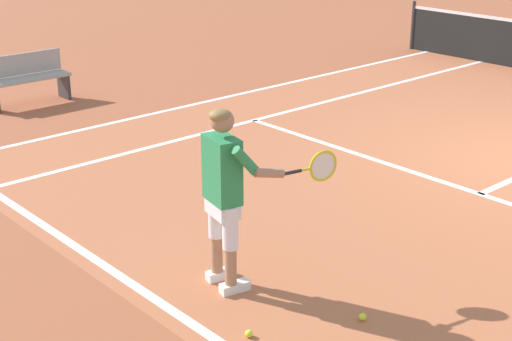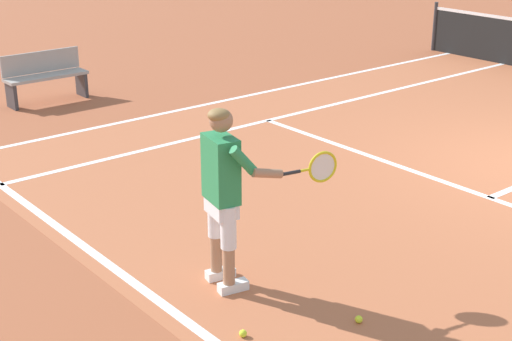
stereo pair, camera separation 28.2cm
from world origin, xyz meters
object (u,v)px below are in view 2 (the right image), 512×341
at_px(tennis_player, 224,187).
at_px(tennis_ball_near_feet, 359,319).
at_px(tennis_ball_by_baseline, 243,333).
at_px(courtside_bench, 45,76).

relative_size(tennis_player, tennis_ball_near_feet, 25.95).
bearing_deg(tennis_ball_near_feet, tennis_ball_by_baseline, -116.75).
bearing_deg(tennis_player, tennis_ball_by_baseline, -28.08).
relative_size(tennis_ball_near_feet, tennis_ball_by_baseline, 1.00).
bearing_deg(tennis_ball_by_baseline, tennis_player, 151.92).
bearing_deg(tennis_ball_near_feet, courtside_bench, 173.00).
bearing_deg(tennis_ball_by_baseline, tennis_ball_near_feet, 63.25).
bearing_deg(courtside_bench, tennis_ball_near_feet, -7.00).
xyz_separation_m(tennis_player, tennis_ball_by_baseline, (0.79, -0.42, -0.96)).
height_order(tennis_ball_by_baseline, courtside_bench, courtside_bench).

